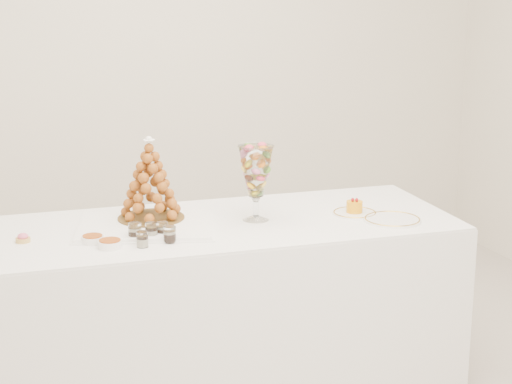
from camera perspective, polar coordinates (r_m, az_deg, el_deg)
name	(u,v)px	position (r m, az deg, el deg)	size (l,w,h in m)	color
buffet_table	(226,305)	(3.86, -2.03, -7.51)	(2.06, 0.91, 0.77)	white
lace_tray	(146,226)	(3.68, -7.37, -2.28)	(0.56, 0.42, 0.02)	white
macaron_vase	(256,172)	(3.72, -0.01, 1.33)	(0.15, 0.15, 0.33)	white
cake_plate	(355,213)	(3.88, 6.60, -1.42)	(0.20, 0.20, 0.01)	white
spare_plate	(392,220)	(3.80, 9.07, -1.84)	(0.25, 0.25, 0.01)	white
pink_tart	(23,238)	(3.59, -15.27, -3.00)	(0.06, 0.06, 0.04)	tan
verrine_a	(135,231)	(3.52, -8.08, -2.62)	(0.05, 0.05, 0.07)	white
verrine_b	(151,231)	(3.52, -6.99, -2.59)	(0.05, 0.05, 0.07)	white
verrine_c	(162,229)	(3.55, -6.25, -2.49)	(0.05, 0.05, 0.06)	white
verrine_d	(142,239)	(3.43, -7.59, -3.14)	(0.05, 0.05, 0.06)	white
verrine_e	(170,234)	(3.47, -5.77, -2.83)	(0.05, 0.05, 0.07)	white
ramekin_back	(93,239)	(3.52, -10.84, -3.13)	(0.09, 0.09, 0.03)	white
ramekin_front	(110,244)	(3.44, -9.71, -3.45)	(0.10, 0.10, 0.03)	white
croquembouche	(150,179)	(3.71, -7.08, 0.87)	(0.29, 0.29, 0.36)	brown
mousse_cake	(354,206)	(3.88, 6.58, -0.97)	(0.07, 0.07, 0.06)	orange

